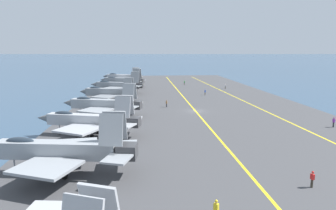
% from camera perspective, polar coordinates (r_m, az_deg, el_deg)
% --- Properties ---
extents(ground_plane, '(2000.00, 2000.00, 0.00)m').
position_cam_1_polar(ground_plane, '(66.60, 5.22, -1.47)').
color(ground_plane, '#334C66').
extents(carrier_deck, '(186.81, 55.85, 0.40)m').
position_cam_1_polar(carrier_deck, '(66.56, 5.23, -1.30)').
color(carrier_deck, '#424244').
rests_on(carrier_deck, ground).
extents(deck_stripe_foul_line, '(168.06, 5.59, 0.01)m').
position_cam_1_polar(deck_stripe_foul_line, '(70.77, 17.58, -0.88)').
color(deck_stripe_foul_line, yellow).
rests_on(deck_stripe_foul_line, carrier_deck).
extents(deck_stripe_centerline, '(168.13, 0.36, 0.01)m').
position_cam_1_polar(deck_stripe_centerline, '(66.52, 5.23, -1.13)').
color(deck_stripe_centerline, yellow).
rests_on(deck_stripe_centerline, carrier_deck).
extents(parked_jet_second, '(12.61, 17.55, 6.98)m').
position_cam_1_polar(parked_jet_second, '(34.43, -19.93, -8.02)').
color(parked_jet_second, '#93999E').
rests_on(parked_jet_second, carrier_deck).
extents(parked_jet_third, '(12.96, 17.15, 6.53)m').
position_cam_1_polar(parked_jet_third, '(48.32, -14.75, -2.78)').
color(parked_jet_third, '#A8AAAF').
rests_on(parked_jet_third, carrier_deck).
extents(parked_jet_fourth, '(12.93, 16.75, 6.80)m').
position_cam_1_polar(parked_jet_fourth, '(61.91, -12.30, 0.21)').
color(parked_jet_fourth, '#93999E').
rests_on(parked_jet_fourth, carrier_deck).
extents(parked_jet_fifth, '(13.22, 15.41, 6.39)m').
position_cam_1_polar(parked_jet_fifth, '(78.30, -11.17, 2.43)').
color(parked_jet_fifth, gray).
rests_on(parked_jet_fifth, carrier_deck).
extents(parked_jet_sixth, '(13.97, 16.94, 6.82)m').
position_cam_1_polar(parked_jet_sixth, '(93.47, -9.54, 3.80)').
color(parked_jet_sixth, gray).
rests_on(parked_jet_sixth, carrier_deck).
extents(parked_jet_seventh, '(12.27, 16.71, 6.90)m').
position_cam_1_polar(parked_jet_seventh, '(107.80, -8.68, 4.67)').
color(parked_jet_seventh, gray).
rests_on(parked_jet_seventh, carrier_deck).
extents(parked_jet_eighth, '(12.83, 16.76, 6.37)m').
position_cam_1_polar(parked_jet_eighth, '(124.07, -8.65, 5.36)').
color(parked_jet_eighth, '#A8AAAF').
rests_on(parked_jet_eighth, carrier_deck).
extents(crew_red_vest, '(0.41, 0.31, 1.69)m').
position_cam_1_polar(crew_red_vest, '(33.27, 25.79, -12.49)').
color(crew_red_vest, '#383328').
rests_on(crew_red_vest, carrier_deck).
extents(crew_white_vest, '(0.28, 0.39, 1.80)m').
position_cam_1_polar(crew_white_vest, '(105.85, 10.87, 3.59)').
color(crew_white_vest, '#383328').
rests_on(crew_white_vest, carrier_deck).
extents(crew_brown_vest, '(0.46, 0.41, 1.71)m').
position_cam_1_polar(crew_brown_vest, '(70.47, -0.28, 0.34)').
color(crew_brown_vest, '#232328').
rests_on(crew_brown_vest, carrier_deck).
extents(crew_yellow_vest, '(0.45, 0.45, 1.81)m').
position_cam_1_polar(crew_yellow_vest, '(25.14, 9.15, -19.02)').
color(crew_yellow_vest, '#232328').
rests_on(crew_yellow_vest, carrier_deck).
extents(crew_blue_vest, '(0.43, 0.35, 1.70)m').
position_cam_1_polar(crew_blue_vest, '(90.01, 7.08, 2.47)').
color(crew_blue_vest, '#4C473D').
rests_on(crew_blue_vest, carrier_deck).
extents(crew_purple_vest, '(0.46, 0.44, 1.80)m').
position_cam_1_polar(crew_purple_vest, '(59.64, 29.02, -2.80)').
color(crew_purple_vest, '#232328').
rests_on(crew_purple_vest, carrier_deck).
extents(crew_green_vest, '(0.26, 0.38, 1.74)m').
position_cam_1_polar(crew_green_vest, '(115.39, 3.14, 4.30)').
color(crew_green_vest, '#4C473D').
rests_on(crew_green_vest, carrier_deck).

